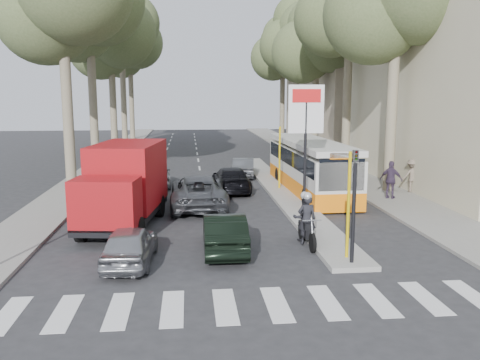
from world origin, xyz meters
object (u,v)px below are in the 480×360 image
at_px(red_truck, 125,183).
at_px(silver_hatchback, 130,245).
at_px(motorcycle, 305,220).
at_px(dark_hatchback, 224,232).
at_px(city_bus, 310,165).

bearing_deg(red_truck, silver_hatchback, -73.86).
distance_m(red_truck, motorcycle, 7.32).
bearing_deg(dark_hatchback, city_bus, -117.36).
xyz_separation_m(city_bus, motorcycle, (-2.40, -9.41, -0.62)).
bearing_deg(city_bus, dark_hatchback, -119.37).
distance_m(silver_hatchback, dark_hatchback, 3.17).
bearing_deg(red_truck, city_bus, 43.04).
xyz_separation_m(silver_hatchback, red_truck, (-0.67, 4.69, 1.12)).
bearing_deg(motorcycle, dark_hatchback, -169.86).
bearing_deg(silver_hatchback, city_bus, -124.00).
distance_m(dark_hatchback, red_truck, 5.31).
xyz_separation_m(dark_hatchback, motorcycle, (2.90, 0.56, 0.21)).
relative_size(silver_hatchback, dark_hatchback, 0.91).
bearing_deg(city_bus, red_truck, -146.32).
relative_size(city_bus, motorcycle, 4.80).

